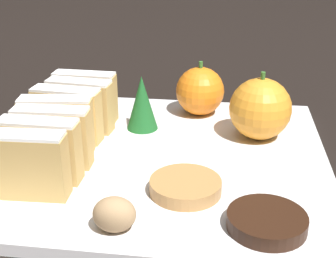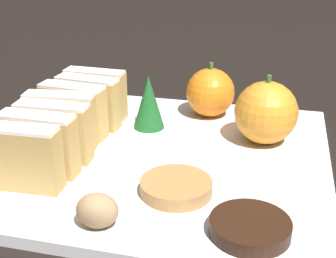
{
  "view_description": "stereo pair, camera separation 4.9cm",
  "coord_description": "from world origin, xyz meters",
  "px_view_note": "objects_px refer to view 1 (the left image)",
  "views": [
    {
      "loc": [
        0.06,
        -0.45,
        0.24
      ],
      "look_at": [
        0.0,
        0.0,
        0.04
      ],
      "focal_mm": 50.0,
      "sensor_mm": 36.0,
      "label": 1
    },
    {
      "loc": [
        0.11,
        -0.44,
        0.24
      ],
      "look_at": [
        0.0,
        0.0,
        0.04
      ],
      "focal_mm": 50.0,
      "sensor_mm": 36.0,
      "label": 2
    }
  ],
  "objects_px": {
    "orange_far": "(200,91)",
    "walnut": "(114,214)",
    "orange_near": "(260,109)",
    "chocolate_cookie": "(267,221)"
  },
  "relations": [
    {
      "from": "orange_far",
      "to": "chocolate_cookie",
      "type": "xyz_separation_m",
      "value": [
        0.07,
        -0.25,
        -0.02
      ]
    },
    {
      "from": "walnut",
      "to": "chocolate_cookie",
      "type": "height_order",
      "value": "walnut"
    },
    {
      "from": "orange_near",
      "to": "orange_far",
      "type": "relative_size",
      "value": 1.12
    },
    {
      "from": "orange_far",
      "to": "walnut",
      "type": "relative_size",
      "value": 1.98
    },
    {
      "from": "orange_near",
      "to": "walnut",
      "type": "relative_size",
      "value": 2.22
    },
    {
      "from": "orange_far",
      "to": "walnut",
      "type": "bearing_deg",
      "value": -100.59
    },
    {
      "from": "orange_near",
      "to": "chocolate_cookie",
      "type": "bearing_deg",
      "value": -90.12
    },
    {
      "from": "chocolate_cookie",
      "to": "orange_far",
      "type": "bearing_deg",
      "value": 106.56
    },
    {
      "from": "orange_far",
      "to": "walnut",
      "type": "height_order",
      "value": "orange_far"
    },
    {
      "from": "walnut",
      "to": "chocolate_cookie",
      "type": "distance_m",
      "value": 0.12
    }
  ]
}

